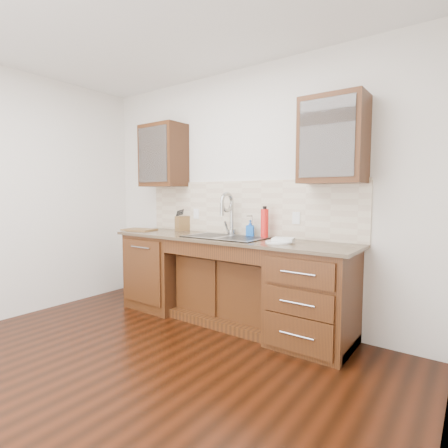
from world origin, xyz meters
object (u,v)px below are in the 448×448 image
Objects in this scene: plate at (279,242)px; knife_block at (182,223)px; water_bottle at (265,224)px; cutting_board at (139,230)px; soap_bottle at (250,228)px.

knife_block is (-1.46, 0.28, 0.08)m from plate.
water_bottle is 1.66m from cutting_board.
plate is 1.37× the size of knife_block.
knife_block is at bearing 157.33° from soap_bottle.
plate is at bearing -49.30° from soap_bottle.
knife_block is 0.54m from cutting_board.
cutting_board is at bearing -171.69° from water_bottle.
plate is (0.46, -0.25, -0.08)m from soap_bottle.
cutting_board is (-1.63, -0.24, -0.14)m from water_bottle.
water_bottle is 0.38m from plate.
soap_bottle is 0.59× the size of water_bottle.
plate is 1.49m from knife_block.
soap_bottle is at bearing 10.21° from cutting_board.
knife_block is (-1.00, 0.03, 0.00)m from soap_bottle.
soap_bottle is 0.98× the size of knife_block.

